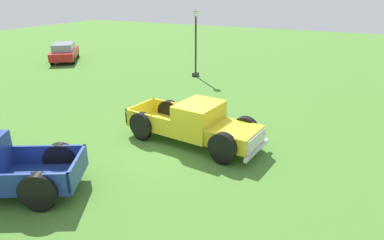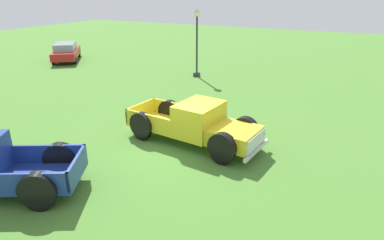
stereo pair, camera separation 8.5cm
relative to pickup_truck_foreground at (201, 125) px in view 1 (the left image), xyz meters
The scene contains 4 objects.
ground_plane 1.09m from the pickup_truck_foreground, 126.46° to the left, with size 80.00×80.00×0.00m, color #477A2D.
pickup_truck_foreground is the anchor object (origin of this frame).
sedan_distant_a 18.82m from the pickup_truck_foreground, 61.04° to the left, with size 4.49×4.08×1.45m.
lamp_post_far 10.60m from the pickup_truck_foreground, 27.17° to the left, with size 0.36×0.36×4.31m.
Camera 1 is at (-10.01, -5.54, 5.55)m, focal length 31.40 mm.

